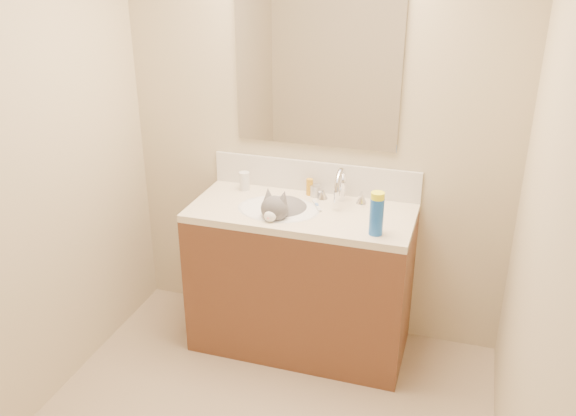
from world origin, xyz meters
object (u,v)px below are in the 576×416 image
Objects in this scene: faucet at (341,189)px; pill_bottle at (244,181)px; vanity_cabinet at (301,282)px; spray_can at (376,217)px; amber_bottle at (310,187)px; basin at (279,220)px; silver_jar at (315,191)px; cat at (283,215)px.

pill_bottle is (-0.57, 0.03, -0.03)m from faucet.
vanity_cabinet is 11.21× the size of pill_bottle.
vanity_cabinet is at bearing 157.52° from spray_can.
basin is at bearing -114.01° from amber_bottle.
silver_jar is at bearing -14.85° from amber_bottle.
amber_bottle is at bearing 6.21° from pill_bottle.
pill_bottle is 0.57× the size of spray_can.
spray_can is (0.52, -0.15, 0.13)m from cat.
cat reaches higher than amber_bottle.
faucet is at bearing -20.02° from amber_bottle.
faucet is 0.18m from silver_jar.
pill_bottle is 0.42m from silver_jar.
cat is at bearing -108.49° from amber_bottle.
basin is at bearing 164.94° from spray_can.
silver_jar is at bearing 158.82° from faucet.
amber_bottle is (0.08, 0.24, 0.08)m from cat.
spray_can is at bearing -15.06° from basin.
amber_bottle reaches higher than silver_jar.
spray_can is (0.44, -0.39, 0.05)m from amber_bottle.
amber_bottle is 0.59m from spray_can.
vanity_cabinet is at bearing -96.47° from silver_jar.
spray_can is (0.43, -0.18, 0.54)m from vanity_cabinet.
faucet reaches higher than vanity_cabinet.
pill_bottle is at bearing 177.02° from faucet.
basin is at bearing -165.96° from vanity_cabinet.
faucet reaches higher than pill_bottle.
silver_jar is at bearing 83.53° from vanity_cabinet.
cat reaches higher than basin.
spray_can is (0.41, -0.38, 0.06)m from silver_jar.
silver_jar is 0.35× the size of spray_can.
vanity_cabinet is 0.72m from spray_can.
amber_bottle is at bearing 139.02° from spray_can.
pill_bottle is 1.64× the size of silver_jar.
basin is 0.04m from cat.
basin reaches higher than vanity_cabinet.
amber_bottle is (-0.19, 0.07, -0.04)m from faucet.
basin is 6.88× the size of silver_jar.
basin is at bearing -36.01° from pill_bottle.
spray_can is at bearing -40.98° from amber_bottle.
cat is (0.03, 0.00, 0.04)m from basin.
spray_can reaches higher than basin.
faucet reaches higher than amber_bottle.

